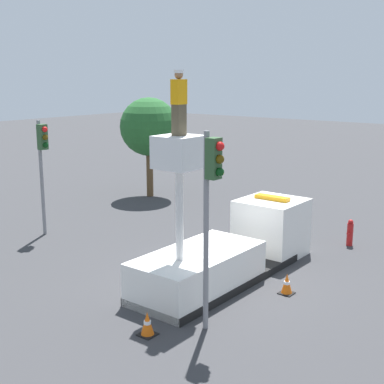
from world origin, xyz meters
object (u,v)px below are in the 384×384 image
object	(u,v)px
bucket_truck	(230,249)
tree_right_bg	(149,127)
worker	(179,103)
traffic_cone_rear	(147,324)
traffic_light_pole	(211,192)
traffic_light_across	(43,155)
traffic_cone_curbside	(287,284)
fire_hydrant	(350,233)

from	to	relation	value
bucket_truck	tree_right_bg	size ratio (longest dim) A/B	1.44
bucket_truck	worker	distance (m)	5.44
bucket_truck	traffic_cone_rear	distance (m)	4.78
traffic_light_pole	traffic_light_across	size ratio (longest dim) A/B	1.09
traffic_cone_curbside	traffic_cone_rear	bearing A→B (deg)	161.69
traffic_cone_rear	bucket_truck	bearing A→B (deg)	8.35
tree_right_bg	worker	bearing A→B (deg)	-133.89
worker	fire_hydrant	bearing A→B (deg)	-12.87
worker	tree_right_bg	world-z (taller)	worker
fire_hydrant	traffic_cone_curbside	distance (m)	5.67
traffic_light_pole	fire_hydrant	world-z (taller)	traffic_light_pole
traffic_light_pole	traffic_cone_curbside	world-z (taller)	traffic_light_pole
bucket_truck	traffic_cone_curbside	world-z (taller)	bucket_truck
worker	traffic_light_pole	distance (m)	2.85
worker	traffic_light_across	xyz separation A→B (m)	(1.72, 8.49, -2.37)
traffic_light_across	fire_hydrant	size ratio (longest dim) A/B	4.53
fire_hydrant	traffic_light_across	bearing A→B (deg)	121.47
bucket_truck	worker	bearing A→B (deg)	180.00
traffic_cone_curbside	tree_right_bg	bearing A→B (deg)	59.20
worker	traffic_cone_curbside	world-z (taller)	worker
worker	traffic_light_pole	xyz separation A→B (m)	(-0.90, -1.75, -2.07)
traffic_cone_curbside	tree_right_bg	distance (m)	14.69
traffic_light_pole	worker	bearing A→B (deg)	62.65
fire_hydrant	tree_right_bg	size ratio (longest dim) A/B	0.20
traffic_light_pole	traffic_light_across	xyz separation A→B (m)	(2.62, 10.24, -0.30)
traffic_cone_rear	traffic_cone_curbside	world-z (taller)	traffic_cone_curbside
bucket_truck	fire_hydrant	size ratio (longest dim) A/B	7.39
traffic_light_pole	tree_right_bg	distance (m)	15.89
worker	traffic_light_pole	size ratio (longest dim) A/B	0.34
traffic_cone_rear	traffic_light_pole	bearing A→B (deg)	-40.96
bucket_truck	fire_hydrant	distance (m)	5.79
worker	fire_hydrant	distance (m)	9.75
worker	traffic_cone_curbside	size ratio (longest dim) A/B	2.76
traffic_light_across	fire_hydrant	bearing A→B (deg)	-58.53
traffic_light_pole	traffic_cone_rear	world-z (taller)	traffic_light_pole
bucket_truck	tree_right_bg	bearing A→B (deg)	54.71
bucket_truck	tree_right_bg	xyz separation A→B (m)	(7.14, 10.09, 2.83)
bucket_truck	traffic_light_across	bearing A→B (deg)	95.68
traffic_light_pole	traffic_cone_rear	size ratio (longest dim) A/B	8.14
bucket_truck	traffic_light_across	size ratio (longest dim) A/B	1.63
traffic_light_across	traffic_cone_curbside	size ratio (longest dim) A/B	7.40
worker	traffic_cone_rear	distance (m)	5.84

